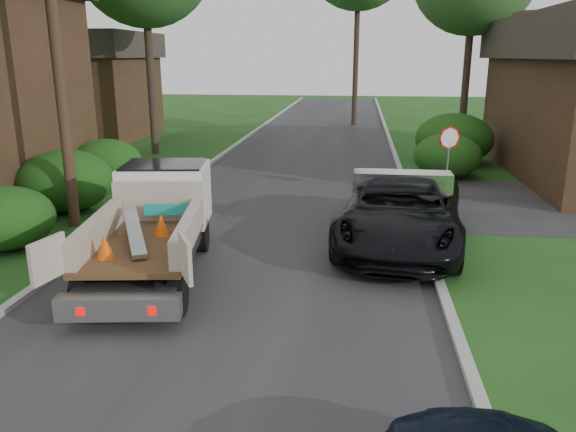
% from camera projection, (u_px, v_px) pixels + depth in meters
% --- Properties ---
extents(ground, '(120.00, 120.00, 0.00)m').
position_uv_depth(ground, '(225.00, 314.00, 10.36)').
color(ground, '#1B4714').
rests_on(ground, ground).
extents(road, '(8.00, 90.00, 0.02)m').
position_uv_depth(road, '(290.00, 190.00, 19.90)').
color(road, '#28282B').
rests_on(road, ground).
extents(curb_left, '(0.20, 90.00, 0.12)m').
position_uv_depth(curb_left, '(178.00, 186.00, 20.38)').
color(curb_left, '#9E9E99').
rests_on(curb_left, ground).
extents(curb_right, '(0.20, 90.00, 0.12)m').
position_uv_depth(curb_right, '(408.00, 192.00, 19.40)').
color(curb_right, '#9E9E99').
rests_on(curb_right, ground).
extents(stop_sign, '(0.71, 0.32, 2.48)m').
position_uv_depth(stop_sign, '(449.00, 148.00, 17.84)').
color(stop_sign, slate).
rests_on(stop_sign, ground).
extents(utility_pole, '(2.42, 1.25, 10.00)m').
position_uv_depth(utility_pole, '(55.00, 33.00, 14.35)').
color(utility_pole, '#382619').
rests_on(utility_pole, ground).
extents(house_left_far, '(7.56, 7.56, 6.00)m').
position_uv_depth(house_left_far, '(82.00, 84.00, 32.13)').
color(house_left_far, '#3B2718').
rests_on(house_left_far, ground).
extents(hedge_left_a, '(2.34, 2.34, 1.53)m').
position_uv_depth(hedge_left_a, '(6.00, 218.00, 13.76)').
color(hedge_left_a, '#123A0D').
rests_on(hedge_left_a, ground).
extents(hedge_left_b, '(2.86, 2.86, 1.87)m').
position_uv_depth(hedge_left_b, '(65.00, 181.00, 17.09)').
color(hedge_left_b, '#123A0D').
rests_on(hedge_left_b, ground).
extents(hedge_left_c, '(2.60, 2.60, 1.70)m').
position_uv_depth(hedge_left_c, '(106.00, 162.00, 20.48)').
color(hedge_left_c, '#123A0D').
rests_on(hedge_left_c, ground).
extents(hedge_right_a, '(2.60, 2.60, 1.70)m').
position_uv_depth(hedge_right_a, '(447.00, 156.00, 21.84)').
color(hedge_right_a, '#123A0D').
rests_on(hedge_right_a, ground).
extents(hedge_right_b, '(3.38, 3.38, 2.21)m').
position_uv_depth(hedge_right_b, '(454.00, 139.00, 24.55)').
color(hedge_right_b, '#123A0D').
rests_on(hedge_right_b, ground).
extents(flatbed_truck, '(3.12, 5.88, 2.13)m').
position_uv_depth(flatbed_truck, '(158.00, 214.00, 12.66)').
color(flatbed_truck, black).
rests_on(flatbed_truck, ground).
extents(black_pickup, '(3.65, 6.57, 1.74)m').
position_uv_depth(black_pickup, '(402.00, 211.00, 14.01)').
color(black_pickup, black).
rests_on(black_pickup, ground).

